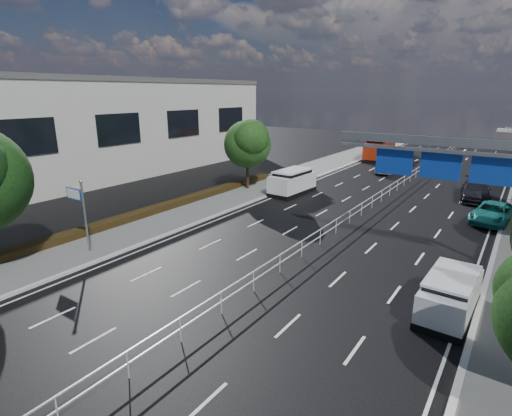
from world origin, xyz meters
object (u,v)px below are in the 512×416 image
Objects in this scene: near_car_silver at (386,167)px; silver_minivan at (450,295)px; parked_car_dark at (476,190)px; red_bus at (380,147)px; parked_car_teal at (493,213)px; toilet_sign at (79,203)px; white_minivan at (292,182)px; near_car_dark at (404,151)px; overhead_gantry at (456,162)px.

silver_minivan is at bearing 108.34° from near_car_silver.
red_bus is at bearing 121.93° from parked_car_dark.
parked_car_teal is (11.81, -13.80, -0.06)m from near_car_silver.
toilet_sign reaches higher than white_minivan.
parked_car_teal is 0.90× the size of parked_car_dark.
toilet_sign reaches higher than silver_minivan.
red_bus is 22.44m from parked_car_dark.
toilet_sign is 0.77× the size of parked_car_dark.
toilet_sign reaches higher than parked_car_dark.
near_car_silver reaches higher than parked_car_teal.
near_car_dark is (-1.71, 14.35, -0.09)m from near_car_silver.
parked_car_teal is at bearing 80.86° from overhead_gantry.
near_car_dark is at bearing 107.54° from overhead_gantry.
parked_car_dark is (11.72, -21.74, 0.14)m from near_car_dark.
parked_car_dark is at bearing 90.85° from overhead_gantry.
near_car_dark is 0.73× the size of parked_car_dark.
toilet_sign is 19.42m from white_minivan.
parked_car_dark is at bearing 29.61° from white_minivan.
near_car_dark is at bearing 111.64° from parked_car_dark.
red_bus reaches higher than near_car_silver.
red_bus is at bearing 60.05° from near_car_dark.
silver_minivan is (11.44, -28.95, 0.13)m from near_car_silver.
white_minivan is at bearing -160.14° from parked_car_dark.
red_bus is at bearing -71.75° from near_car_silver.
parked_car_dark is (-0.24, 16.11, -4.79)m from overhead_gantry.
red_bus is 4.88m from near_car_dark.
silver_minivan is at bearing 105.32° from near_car_dark.
white_minivan reaches higher than near_car_silver.
toilet_sign is at bearing 74.27° from near_car_silver.
white_minivan is 1.28× the size of near_car_dark.
near_car_dark is at bearing 108.99° from silver_minivan.
near_car_silver is 0.80× the size of parked_car_dark.
near_car_dark is 0.81× the size of parked_car_teal.
parked_car_dark is at bearing 95.89° from silver_minivan.
overhead_gantry is at bearing 104.38° from silver_minivan.
near_car_dark is 24.70m from parked_car_dark.
toilet_sign is 34.43m from near_car_silver.
near_car_silver is at bearing 136.88° from parked_car_dark.
parked_car_teal is at bearing 114.09° from near_car_dark.
overhead_gantry reaches higher than parked_car_teal.
white_minivan is at bearing 70.62° from near_car_silver.
red_bus is 2.04× the size of parked_car_teal.
toilet_sign is at bearing -96.61° from white_minivan.
silver_minivan is at bearing -74.16° from red_bus.
parked_car_dark is at bearing -57.07° from red_bus.
silver_minivan reaches higher than parked_car_teal.
parked_car_teal is 6.66m from parked_car_dark.
parked_car_teal is at bearing -62.26° from red_bus.
white_minivan is (3.24, 19.06, -1.85)m from toilet_sign.
toilet_sign reaches higher than red_bus.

